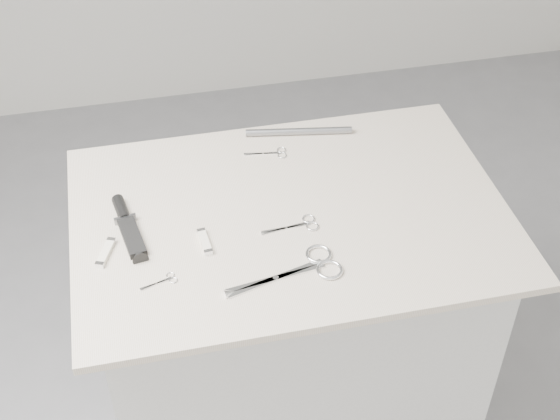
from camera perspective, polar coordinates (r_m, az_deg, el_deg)
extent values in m
cube|color=silver|center=(2.13, 0.64, -9.66)|extent=(0.90, 0.60, 0.90)
cube|color=beige|center=(1.80, 0.75, -0.35)|extent=(1.00, 0.70, 0.02)
cube|color=white|center=(1.64, -0.31, -5.02)|extent=(0.22, 0.08, 0.00)
cylinder|color=white|center=(1.64, -0.31, -4.99)|extent=(0.01, 0.01, 0.01)
torus|color=white|center=(1.69, 2.83, -3.24)|extent=(0.06, 0.06, 0.01)
torus|color=white|center=(1.66, 3.64, -4.39)|extent=(0.06, 0.06, 0.01)
cube|color=white|center=(1.75, 0.45, -1.33)|extent=(0.11, 0.03, 0.00)
cylinder|color=white|center=(1.75, 0.45, -1.32)|extent=(0.01, 0.01, 0.00)
torus|color=white|center=(1.77, 2.10, -0.65)|extent=(0.03, 0.03, 0.00)
torus|color=white|center=(1.76, 2.39, -1.21)|extent=(0.03, 0.03, 0.00)
cube|color=white|center=(1.97, -1.25, 4.14)|extent=(0.09, 0.03, 0.00)
cylinder|color=white|center=(1.97, -1.25, 4.16)|extent=(0.01, 0.01, 0.00)
torus|color=white|center=(1.98, 0.11, 4.40)|extent=(0.02, 0.02, 0.00)
torus|color=white|center=(1.96, 0.16, 4.02)|extent=(0.02, 0.02, 0.00)
cube|color=white|center=(1.65, -9.05, -5.35)|extent=(0.07, 0.03, 0.00)
cylinder|color=white|center=(1.65, -9.05, -5.33)|extent=(0.00, 0.00, 0.00)
torus|color=white|center=(1.66, -8.02, -4.75)|extent=(0.02, 0.02, 0.00)
torus|color=white|center=(1.65, -7.80, -5.12)|extent=(0.02, 0.02, 0.00)
cube|color=black|center=(1.75, -10.78, -1.96)|extent=(0.06, 0.13, 0.01)
cube|color=gray|center=(1.80, -11.26, -0.67)|extent=(0.05, 0.02, 0.02)
cylinder|color=black|center=(1.83, -11.53, 0.07)|extent=(0.04, 0.08, 0.03)
cube|color=white|center=(1.73, -12.63, -3.06)|extent=(0.05, 0.08, 0.01)
cube|color=white|center=(1.75, -12.22, -2.21)|extent=(0.02, 0.02, 0.01)
cube|color=white|center=(1.70, -13.05, -3.93)|extent=(0.02, 0.02, 0.01)
cube|color=white|center=(1.72, -5.53, -2.33)|extent=(0.02, 0.08, 0.01)
cube|color=white|center=(1.75, -5.78, -1.57)|extent=(0.02, 0.01, 0.01)
cube|color=white|center=(1.70, -5.26, -3.11)|extent=(0.02, 0.01, 0.01)
cylinder|color=gray|center=(2.03, 1.39, 5.77)|extent=(0.28, 0.06, 0.02)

